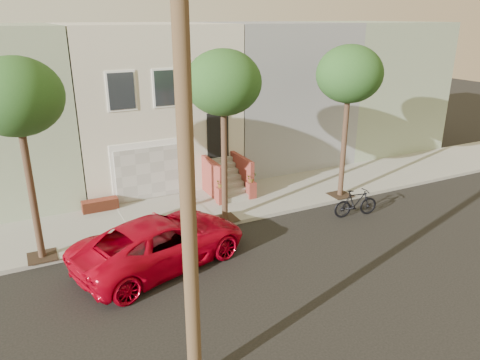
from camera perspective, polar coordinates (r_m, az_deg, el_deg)
name	(u,v)px	position (r m, az deg, el deg)	size (l,w,h in m)	color
ground	(249,278)	(14.10, 1.17, -12.12)	(90.00, 90.00, 0.00)	black
sidewalk	(187,212)	(18.42, -6.62, -3.94)	(40.00, 3.70, 0.15)	gray
house_row	(142,100)	(22.79, -12.18, 9.76)	(33.10, 11.70, 7.00)	beige
tree_left	(16,98)	(14.63, -26.23, 9.16)	(2.70, 2.57, 6.30)	#2D2116
tree_mid	(223,84)	(16.06, -2.10, 11.94)	(2.70, 2.57, 6.30)	#2D2116
tree_right	(349,75)	(19.00, 13.54, 12.65)	(2.70, 2.57, 6.30)	#2D2116
pickup_truck	(162,242)	(14.65, -9.78, -7.61)	(2.59, 5.62, 1.56)	#B80219
motorcycle	(356,203)	(18.45, 14.29, -2.79)	(0.52, 1.85, 1.11)	black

